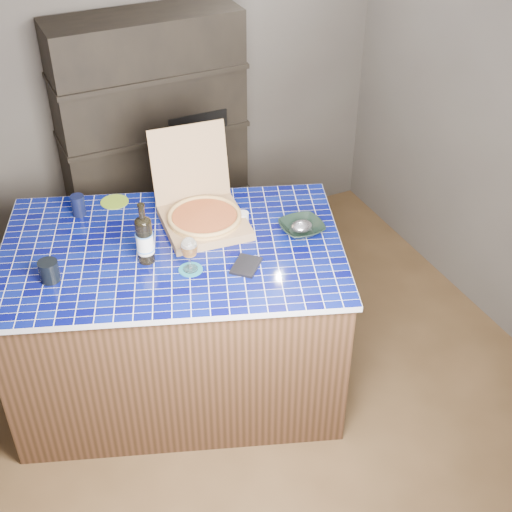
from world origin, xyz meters
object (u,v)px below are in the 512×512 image
dvd_case (246,266)px  bowl (302,228)px  wine_glass (189,248)px  mead_bottle (145,239)px  kitchen_island (178,318)px  pizza_box (203,214)px

dvd_case → bowl: bowl is taller
wine_glass → bowl: (0.66, 0.06, -0.11)m
mead_bottle → dvd_case: (0.44, -0.26, -0.13)m
kitchen_island → pizza_box: (0.23, 0.13, 0.56)m
bowl → wine_glass: bearing=-174.8°
mead_bottle → bowl: size_ratio=1.47×
wine_glass → dvd_case: bearing=-19.2°
kitchen_island → pizza_box: pizza_box is taller
mead_bottle → dvd_case: bearing=-30.7°
kitchen_island → bowl: bowl is taller
kitchen_island → wine_glass: size_ratio=10.81×
dvd_case → kitchen_island: bearing=175.6°
kitchen_island → bowl: (0.68, -0.16, 0.52)m
kitchen_island → mead_bottle: mead_bottle is taller
pizza_box → dvd_case: 0.46m
kitchen_island → wine_glass: bearing=-65.2°
wine_glass → kitchen_island: bearing=95.4°
dvd_case → pizza_box: bearing=140.4°
mead_bottle → wine_glass: 0.24m
bowl → pizza_box: bearing=146.6°
kitchen_island → wine_glass: wine_glass is taller
mead_bottle → kitchen_island: bearing=20.2°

